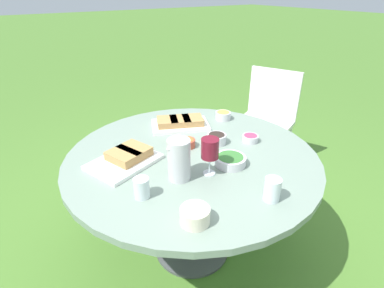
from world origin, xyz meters
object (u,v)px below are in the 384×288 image
dining_table (192,168)px  water_pitcher (179,160)px  chair_near_right (267,114)px  wine_glass (210,149)px

dining_table → water_pitcher: 0.30m
dining_table → chair_near_right: bearing=-157.1°
water_pitcher → dining_table: bearing=-139.0°
dining_table → water_pitcher: size_ratio=6.75×
dining_table → wine_glass: size_ratio=7.20×
water_pitcher → wine_glass: water_pitcher is taller
dining_table → wine_glass: wine_glass is taller
water_pitcher → chair_near_right: bearing=-154.1°
water_pitcher → wine_glass: (-0.14, 0.05, 0.03)m
chair_near_right → water_pitcher: water_pitcher is taller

